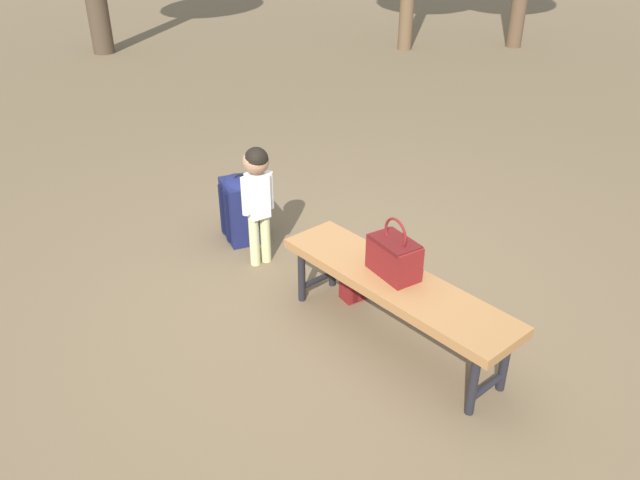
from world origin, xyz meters
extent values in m
plane|color=brown|center=(0.00, 0.00, 0.00)|extent=(40.00, 40.00, 0.00)
cube|color=#9E6B3D|center=(-0.66, -0.08, 0.42)|extent=(1.65, 0.70, 0.06)
cylinder|color=black|center=(0.00, 0.19, 0.20)|extent=(0.05, 0.05, 0.39)
cylinder|color=black|center=(0.06, -0.09, 0.20)|extent=(0.05, 0.05, 0.39)
cylinder|color=black|center=(-1.37, -0.08, 0.20)|extent=(0.05, 0.05, 0.39)
cylinder|color=black|center=(-1.32, -0.36, 0.20)|extent=(0.05, 0.05, 0.39)
cylinder|color=black|center=(0.03, 0.05, 0.10)|extent=(0.09, 0.28, 0.04)
cylinder|color=black|center=(-1.34, -0.22, 0.10)|extent=(0.09, 0.28, 0.04)
cube|color=maroon|center=(-0.60, -0.10, 0.56)|extent=(0.33, 0.19, 0.22)
cube|color=#561313|center=(-0.60, -0.10, 0.67)|extent=(0.29, 0.19, 0.02)
torus|color=maroon|center=(-0.60, -0.10, 0.72)|extent=(0.20, 0.02, 0.20)
cylinder|color=#CCCC8C|center=(0.58, 0.27, 0.19)|extent=(0.07, 0.07, 0.39)
cylinder|color=#CCCC8C|center=(0.59, 0.18, 0.19)|extent=(0.07, 0.07, 0.39)
ellipsoid|color=white|center=(0.60, 0.27, 0.02)|extent=(0.09, 0.05, 0.04)
ellipsoid|color=white|center=(0.61, 0.18, 0.02)|extent=(0.09, 0.05, 0.04)
cube|color=white|center=(0.58, 0.22, 0.55)|extent=(0.13, 0.15, 0.33)
cylinder|color=white|center=(0.58, 0.32, 0.57)|extent=(0.06, 0.06, 0.28)
cylinder|color=white|center=(0.59, 0.13, 0.57)|extent=(0.06, 0.06, 0.28)
sphere|color=#A57A5B|center=(0.58, 0.22, 0.81)|extent=(0.18, 0.18, 0.18)
sphere|color=black|center=(0.58, 0.22, 0.83)|extent=(0.17, 0.17, 0.17)
cube|color=#191E4C|center=(1.00, 0.19, 0.24)|extent=(0.36, 0.28, 0.49)
ellipsoid|color=#191E4C|center=(1.00, 0.19, 0.47)|extent=(0.34, 0.27, 0.11)
cube|color=black|center=(0.99, 0.05, 0.17)|extent=(0.23, 0.06, 0.22)
cube|color=black|center=(1.09, 0.31, 0.24)|extent=(0.06, 0.03, 0.41)
cube|color=black|center=(0.94, 0.33, 0.24)|extent=(0.06, 0.03, 0.41)
torus|color=black|center=(1.00, 0.19, 0.52)|extent=(0.02, 0.08, 0.08)
cube|color=maroon|center=(-0.15, -0.13, 0.13)|extent=(0.13, 0.18, 0.25)
ellipsoid|color=maroon|center=(-0.15, -0.13, 0.25)|extent=(0.13, 0.17, 0.06)
cube|color=#4A1010|center=(-0.08, -0.13, 0.09)|extent=(0.02, 0.12, 0.11)
cube|color=#4A1010|center=(-0.22, -0.10, 0.13)|extent=(0.01, 0.03, 0.21)
cube|color=#4A1010|center=(-0.22, -0.17, 0.13)|extent=(0.01, 0.03, 0.21)
torus|color=black|center=(-0.15, -0.13, 0.27)|extent=(0.04, 0.01, 0.04)
camera|label=1|loc=(-3.11, 1.83, 2.44)|focal=35.11mm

